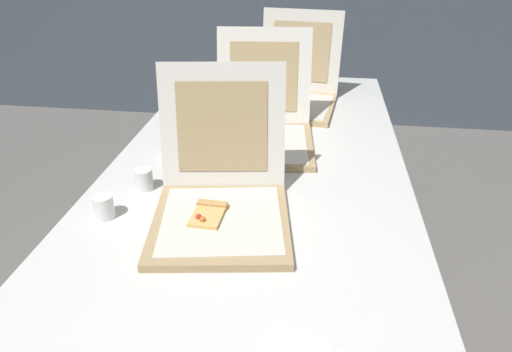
# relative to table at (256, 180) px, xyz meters

# --- Properties ---
(table) EXTENTS (0.97, 2.10, 0.73)m
(table) POSITION_rel_table_xyz_m (0.00, 0.00, 0.00)
(table) COLOR silver
(table) RESTS_ON ground
(pizza_box_front) EXTENTS (0.42, 0.48, 0.37)m
(pizza_box_front) POSITION_rel_table_xyz_m (-0.06, -0.29, 0.10)
(pizza_box_front) COLOR tan
(pizza_box_front) RESTS_ON table
(pizza_box_middle) EXTENTS (0.39, 0.49, 0.37)m
(pizza_box_middle) POSITION_rel_table_xyz_m (-0.01, 0.21, 0.10)
(pizza_box_middle) COLOR tan
(pizza_box_middle) RESTS_ON table
(pizza_box_back) EXTENTS (0.40, 0.45, 0.38)m
(pizza_box_back) POSITION_rel_table_xyz_m (0.08, 0.60, 0.10)
(pizza_box_back) COLOR tan
(pizza_box_back) RESTS_ON table
(cup_white_near_left) EXTENTS (0.05, 0.05, 0.07)m
(cup_white_near_left) POSITION_rel_table_xyz_m (-0.37, -0.33, 0.08)
(cup_white_near_left) COLOR white
(cup_white_near_left) RESTS_ON table
(cup_white_mid) EXTENTS (0.05, 0.05, 0.07)m
(cup_white_mid) POSITION_rel_table_xyz_m (-0.31, 0.05, 0.08)
(cup_white_mid) COLOR white
(cup_white_mid) RESTS_ON table
(cup_white_far) EXTENTS (0.05, 0.05, 0.07)m
(cup_white_far) POSITION_rel_table_xyz_m (-0.24, 0.34, 0.08)
(cup_white_far) COLOR white
(cup_white_far) RESTS_ON table
(cup_white_near_center) EXTENTS (0.05, 0.05, 0.07)m
(cup_white_near_center) POSITION_rel_table_xyz_m (-0.32, -0.17, 0.08)
(cup_white_near_center) COLOR white
(cup_white_near_center) RESTS_ON table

